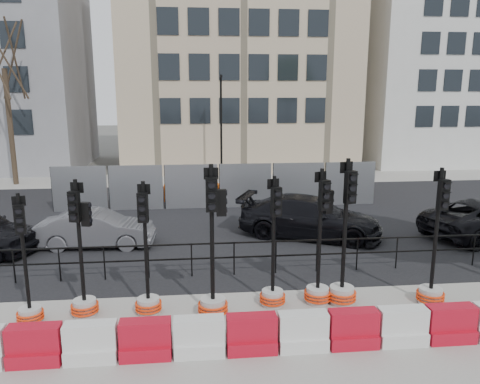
{
  "coord_description": "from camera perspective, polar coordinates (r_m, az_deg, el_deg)",
  "views": [
    {
      "loc": [
        -1.09,
        -11.3,
        5.2
      ],
      "look_at": [
        0.35,
        3.0,
        2.05
      ],
      "focal_mm": 35.0,
      "sensor_mm": 36.0,
      "label": 1
    }
  ],
  "objects": [
    {
      "name": "building_white",
      "position": [
        37.98,
        23.63,
        15.62
      ],
      "size": [
        12.0,
        9.06,
        16.0
      ],
      "color": "silver",
      "rests_on": "ground"
    },
    {
      "name": "road",
      "position": [
        19.05,
        -2.26,
        -3.42
      ],
      "size": [
        40.0,
        14.0,
        0.03
      ],
      "primitive_type": "cube",
      "color": "black",
      "rests_on": "ground"
    },
    {
      "name": "sidewalk_far",
      "position": [
        27.81,
        -3.41,
        1.61
      ],
      "size": [
        40.0,
        4.0,
        0.02
      ],
      "primitive_type": "cube",
      "color": "gray",
      "rests_on": "ground"
    },
    {
      "name": "tree_bare_far",
      "position": [
        28.61,
        -26.88,
        14.01
      ],
      "size": [
        2.0,
        2.0,
        9.0
      ],
      "color": "#473828",
      "rests_on": "ground"
    },
    {
      "name": "traffic_signal_a",
      "position": [
        11.79,
        -24.39,
        -11.62
      ],
      "size": [
        0.6,
        0.6,
        3.03
      ],
      "rotation": [
        0.0,
        0.0,
        0.25
      ],
      "color": "beige",
      "rests_on": "ground"
    },
    {
      "name": "traffic_signal_c",
      "position": [
        11.4,
        -11.21,
        -11.34
      ],
      "size": [
        0.63,
        0.63,
        3.2
      ],
      "rotation": [
        0.0,
        0.0,
        -0.11
      ],
      "color": "beige",
      "rests_on": "ground"
    },
    {
      "name": "sidewalk_near",
      "position": [
        9.85,
        1.56,
        -19.44
      ],
      "size": [
        40.0,
        6.0,
        0.02
      ],
      "primitive_type": "cube",
      "color": "gray",
      "rests_on": "ground"
    },
    {
      "name": "traffic_signal_e",
      "position": [
        11.59,
        4.04,
        -10.66
      ],
      "size": [
        0.64,
        0.64,
        3.24
      ],
      "rotation": [
        0.0,
        0.0,
        0.28
      ],
      "color": "beige",
      "rests_on": "ground"
    },
    {
      "name": "heras_fencing",
      "position": [
        21.6,
        -2.77,
        0.3
      ],
      "size": [
        14.33,
        1.72,
        2.0
      ],
      "color": "gray",
      "rests_on": "ground"
    },
    {
      "name": "traffic_signal_h",
      "position": [
        12.56,
        22.4,
        -9.57
      ],
      "size": [
        0.67,
        0.67,
        3.42
      ],
      "rotation": [
        0.0,
        0.0,
        0.15
      ],
      "color": "beige",
      "rests_on": "ground"
    },
    {
      "name": "car_b",
      "position": [
        16.45,
        -17.05,
        -4.32
      ],
      "size": [
        1.75,
        3.95,
        1.25
      ],
      "primitive_type": "imported",
      "rotation": [
        0.0,
        0.0,
        1.51
      ],
      "color": "#55565B",
      "rests_on": "ground"
    },
    {
      "name": "traffic_signal_b",
      "position": [
        11.62,
        -18.56,
        -10.67
      ],
      "size": [
        0.64,
        0.64,
        3.26
      ],
      "rotation": [
        0.0,
        0.0,
        -0.23
      ],
      "color": "beige",
      "rests_on": "ground"
    },
    {
      "name": "traffic_signal_f",
      "position": [
        11.81,
        9.61,
        -9.64
      ],
      "size": [
        0.67,
        0.67,
        3.39
      ],
      "rotation": [
        0.0,
        0.0,
        0.32
      ],
      "color": "beige",
      "rests_on": "ground"
    },
    {
      "name": "car_c",
      "position": [
        16.93,
        8.51,
        -3.04
      ],
      "size": [
        5.74,
        6.57,
        1.47
      ],
      "primitive_type": "imported",
      "rotation": [
        0.0,
        0.0,
        1.17
      ],
      "color": "black",
      "rests_on": "ground"
    },
    {
      "name": "barrier_row",
      "position": [
        9.84,
        1.42,
        -17.07
      ],
      "size": [
        13.6,
        0.5,
        0.8
      ],
      "color": "red",
      "rests_on": "ground"
    },
    {
      "name": "ground",
      "position": [
        12.48,
        -0.22,
        -12.24
      ],
      "size": [
        120.0,
        120.0,
        0.0
      ],
      "primitive_type": "plane",
      "color": "#51514C",
      "rests_on": "ground"
    },
    {
      "name": "lamp_post_far",
      "position": [
        26.4,
        -2.31,
        8.09
      ],
      "size": [
        0.12,
        0.56,
        6.0
      ],
      "color": "black",
      "rests_on": "ground"
    },
    {
      "name": "kerb_railing",
      "position": [
        13.33,
        -0.73,
        -7.41
      ],
      "size": [
        18.0,
        0.04,
        1.0
      ],
      "color": "black",
      "rests_on": "ground"
    },
    {
      "name": "building_cream",
      "position": [
        33.64,
        -0.47,
        18.88
      ],
      "size": [
        15.0,
        10.06,
        18.0
      ],
      "color": "#C9B693",
      "rests_on": "ground"
    },
    {
      "name": "traffic_signal_d",
      "position": [
        11.01,
        -3.29,
        -10.87
      ],
      "size": [
        0.71,
        0.71,
        3.61
      ],
      "rotation": [
        0.0,
        0.0,
        -0.0
      ],
      "color": "beige",
      "rests_on": "ground"
    },
    {
      "name": "traffic_signal_g",
      "position": [
        11.9,
        12.44,
        -9.87
      ],
      "size": [
        0.72,
        0.72,
        3.64
      ],
      "rotation": [
        0.0,
        0.0,
        0.27
      ],
      "color": "beige",
      "rests_on": "ground"
    }
  ]
}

